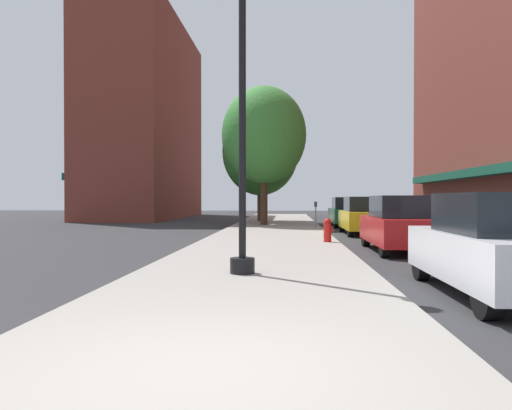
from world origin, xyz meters
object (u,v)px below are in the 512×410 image
(lamppost, at_px, (242,114))
(tree_mid, at_px, (264,135))
(car_red, at_px, (401,224))
(car_green, at_px, (347,212))
(parking_meter_near, at_px, (316,211))
(car_yellow, at_px, (364,216))
(fire_hydrant, at_px, (328,230))
(tree_near, at_px, (260,152))
(car_white, at_px, (499,246))

(lamppost, xyz_separation_m, tree_mid, (-0.44, 18.39, 1.92))
(car_red, bearing_deg, car_green, 88.77)
(lamppost, xyz_separation_m, parking_meter_near, (2.28, 15.51, -2.25))
(parking_meter_near, bearing_deg, car_yellow, -55.98)
(car_red, bearing_deg, fire_hydrant, 135.03)
(parking_meter_near, relative_size, car_yellow, 0.30)
(parking_meter_near, relative_size, tree_mid, 0.17)
(parking_meter_near, distance_m, car_red, 10.30)
(tree_near, height_order, car_red, tree_near)
(car_yellow, distance_m, car_green, 6.20)
(lamppost, xyz_separation_m, tree_near, (-0.88, 23.08, 1.44))
(car_red, height_order, car_green, same)
(tree_mid, height_order, car_yellow, tree_mid)
(lamppost, relative_size, car_white, 1.37)
(car_red, xyz_separation_m, car_green, (0.00, 13.43, 0.00))
(car_red, relative_size, car_yellow, 1.00)
(fire_hydrant, bearing_deg, car_yellow, 69.27)
(parking_meter_near, distance_m, tree_mid, 5.75)
(car_yellow, bearing_deg, car_red, -89.05)
(parking_meter_near, relative_size, car_white, 0.30)
(fire_hydrant, relative_size, tree_near, 0.11)
(parking_meter_near, xyz_separation_m, car_red, (1.95, -10.12, -0.14))
(tree_mid, height_order, car_white, tree_mid)
(tree_mid, relative_size, car_white, 1.80)
(lamppost, xyz_separation_m, fire_hydrant, (2.22, 7.32, -2.68))
(fire_hydrant, xyz_separation_m, car_red, (2.01, -1.92, 0.29))
(car_white, bearing_deg, car_red, 88.13)
(car_white, distance_m, car_green, 20.31)
(tree_mid, distance_m, car_green, 6.37)
(fire_hydrant, xyz_separation_m, parking_meter_near, (0.06, 8.20, 0.43))
(fire_hydrant, distance_m, car_yellow, 5.68)
(lamppost, bearing_deg, car_white, -19.33)
(tree_mid, bearing_deg, lamppost, -88.64)
(lamppost, relative_size, tree_near, 0.80)
(car_white, height_order, car_yellow, same)
(car_yellow, xyz_separation_m, car_green, (0.00, 6.20, 0.00))
(car_red, bearing_deg, parking_meter_near, 99.68)
(car_white, bearing_deg, parking_meter_near, 94.67)
(car_white, xyz_separation_m, car_green, (0.00, 20.31, 0.00))
(car_red, height_order, car_yellow, same)
(car_yellow, bearing_deg, parking_meter_near, 124.97)
(car_red, relative_size, car_green, 1.00)
(lamppost, bearing_deg, parking_meter_near, 81.65)
(lamppost, xyz_separation_m, car_green, (4.23, 18.83, -2.39))
(parking_meter_near, bearing_deg, car_white, -83.45)
(lamppost, height_order, car_red, lamppost)
(lamppost, bearing_deg, car_yellow, 71.48)
(tree_near, bearing_deg, lamppost, -87.80)
(fire_hydrant, distance_m, car_green, 11.69)
(car_yellow, bearing_deg, tree_near, 117.01)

